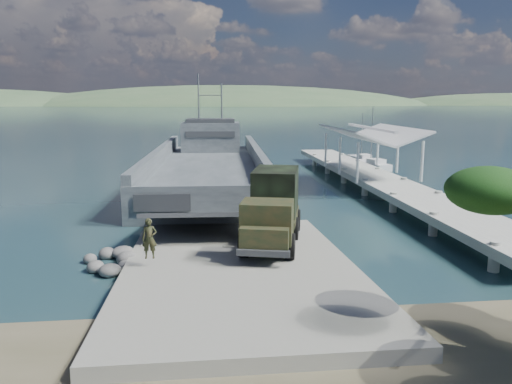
# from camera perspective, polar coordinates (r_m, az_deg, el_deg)

# --- Properties ---
(ground) EXTENTS (1400.00, 1400.00, 0.00)m
(ground) POSITION_cam_1_polar(r_m,az_deg,el_deg) (23.43, -2.15, -8.44)
(ground) COLOR #1C3F45
(ground) RESTS_ON ground
(boat_ramp) EXTENTS (10.00, 18.00, 0.50)m
(boat_ramp) POSITION_cam_1_polar(r_m,az_deg,el_deg) (22.41, -1.97, -8.67)
(boat_ramp) COLOR gray
(boat_ramp) RESTS_ON ground
(shoreline_rocks) EXTENTS (3.20, 5.60, 0.90)m
(shoreline_rocks) POSITION_cam_1_polar(r_m,az_deg,el_deg) (24.31, -17.13, -8.21)
(shoreline_rocks) COLOR #4C4C4A
(shoreline_rocks) RESTS_ON ground
(distant_headlands) EXTENTS (1000.00, 240.00, 48.00)m
(distant_headlands) POSITION_cam_1_polar(r_m,az_deg,el_deg) (584.42, -1.19, 9.89)
(distant_headlands) COLOR #3B5B39
(distant_headlands) RESTS_ON ground
(pier) EXTENTS (6.40, 44.00, 6.10)m
(pier) POSITION_cam_1_polar(r_m,az_deg,el_deg) (43.79, 13.23, 2.41)
(pier) COLOR #97988F
(pier) RESTS_ON ground
(landing_craft) EXTENTS (10.94, 38.06, 11.20)m
(landing_craft) POSITION_cam_1_polar(r_m,az_deg,el_deg) (46.12, -5.45, 2.19)
(landing_craft) COLOR #3F474A
(landing_craft) RESTS_ON ground
(military_truck) EXTENTS (4.06, 7.94, 3.53)m
(military_truck) POSITION_cam_1_polar(r_m,az_deg,el_deg) (25.07, 1.96, -1.80)
(military_truck) COLOR black
(military_truck) RESTS_ON boat_ramp
(soldier) EXTENTS (0.64, 0.43, 1.75)m
(soldier) POSITION_cam_1_polar(r_m,az_deg,el_deg) (22.01, -12.05, -6.19)
(soldier) COLOR black
(soldier) RESTS_ON boat_ramp
(sailboat_near) EXTENTS (3.10, 5.91, 6.92)m
(sailboat_near) POSITION_cam_1_polar(r_m,az_deg,el_deg) (56.69, 13.05, 2.98)
(sailboat_near) COLOR silver
(sailboat_near) RESTS_ON ground
(sailboat_far) EXTENTS (2.09, 5.10, 6.03)m
(sailboat_far) POSITION_cam_1_polar(r_m,az_deg,el_deg) (62.58, 11.97, 3.68)
(sailboat_far) COLOR silver
(sailboat_far) RESTS_ON ground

